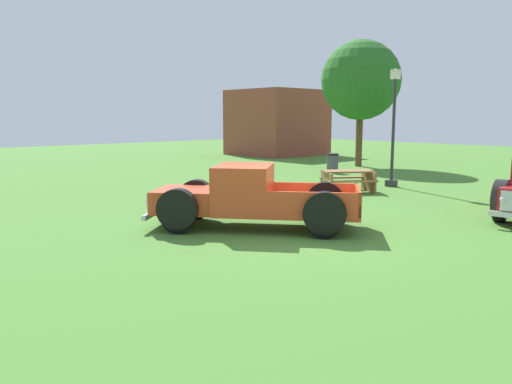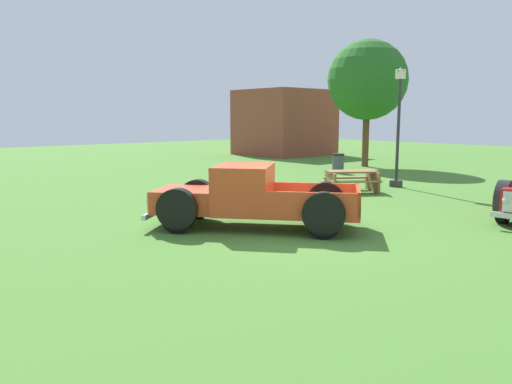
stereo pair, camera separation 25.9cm
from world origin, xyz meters
name	(u,v)px [view 1 (the left image)]	position (x,y,z in m)	size (l,w,h in m)	color
ground_plane	(298,231)	(0.00, 0.00, 0.00)	(80.00, 80.00, 0.00)	#477A2D
pickup_truck_foreground	(241,198)	(-1.19, -0.78, 0.74)	(5.07, 4.61, 1.56)	#D14723
lamp_post_near	(393,125)	(-2.83, 8.46, 2.40)	(0.36, 0.36, 4.58)	#2D2D33
picnic_table	(348,178)	(-3.14, 6.07, 0.49)	(2.25, 2.32, 0.78)	olive
trash_can	(332,163)	(-7.50, 10.57, 0.48)	(0.59, 0.59, 0.95)	#4C4C51
oak_tree_east	(361,80)	(-8.62, 14.24, 4.68)	(4.31, 4.31, 6.85)	brown
brick_pavilion	(277,123)	(-17.95, 17.12, 2.31)	(5.53, 5.61, 4.62)	brown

